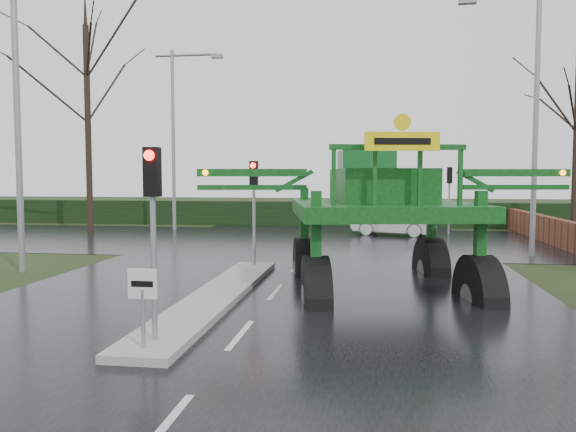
# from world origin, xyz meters

# --- Properties ---
(ground) EXTENTS (140.00, 140.00, 0.00)m
(ground) POSITION_xyz_m (0.00, 0.00, 0.00)
(ground) COLOR black
(ground) RESTS_ON ground
(road_main) EXTENTS (14.00, 80.00, 0.02)m
(road_main) POSITION_xyz_m (0.00, 10.00, 0.00)
(road_main) COLOR black
(road_main) RESTS_ON ground
(road_cross) EXTENTS (80.00, 12.00, 0.02)m
(road_cross) POSITION_xyz_m (0.00, 16.00, 0.01)
(road_cross) COLOR black
(road_cross) RESTS_ON ground
(median_island) EXTENTS (1.20, 10.00, 0.16)m
(median_island) POSITION_xyz_m (-1.30, 3.00, 0.09)
(median_island) COLOR gray
(median_island) RESTS_ON ground
(hedge_row) EXTENTS (44.00, 0.90, 1.50)m
(hedge_row) POSITION_xyz_m (0.00, 24.00, 0.75)
(hedge_row) COLOR black
(hedge_row) RESTS_ON ground
(brick_wall) EXTENTS (0.40, 20.00, 1.20)m
(brick_wall) POSITION_xyz_m (10.50, 16.00, 0.60)
(brick_wall) COLOR #592D1E
(brick_wall) RESTS_ON ground
(keep_left_sign) EXTENTS (0.50, 0.07, 1.35)m
(keep_left_sign) POSITION_xyz_m (-1.30, -1.50, 1.06)
(keep_left_sign) COLOR gray
(keep_left_sign) RESTS_ON ground
(traffic_signal_near) EXTENTS (0.26, 0.33, 3.52)m
(traffic_signal_near) POSITION_xyz_m (-1.30, -1.01, 2.59)
(traffic_signal_near) COLOR gray
(traffic_signal_near) RESTS_ON ground
(traffic_signal_mid) EXTENTS (0.26, 0.33, 3.52)m
(traffic_signal_mid) POSITION_xyz_m (-1.30, 7.49, 2.59)
(traffic_signal_mid) COLOR gray
(traffic_signal_mid) RESTS_ON ground
(traffic_signal_far) EXTENTS (0.26, 0.33, 3.52)m
(traffic_signal_far) POSITION_xyz_m (6.50, 20.01, 2.59)
(traffic_signal_far) COLOR gray
(traffic_signal_far) RESTS_ON ground
(street_light_left_near) EXTENTS (3.85, 0.30, 10.00)m
(street_light_left_near) POSITION_xyz_m (-8.19, 6.00, 5.99)
(street_light_left_near) COLOR gray
(street_light_left_near) RESTS_ON ground
(street_light_right) EXTENTS (3.85, 0.30, 10.00)m
(street_light_right) POSITION_xyz_m (8.19, 12.00, 5.99)
(street_light_right) COLOR gray
(street_light_right) RESTS_ON ground
(street_light_left_far) EXTENTS (3.85, 0.30, 10.00)m
(street_light_left_far) POSITION_xyz_m (-8.19, 20.00, 5.99)
(street_light_left_far) COLOR gray
(street_light_left_far) RESTS_ON ground
(tree_left_far) EXTENTS (7.70, 7.70, 13.26)m
(tree_left_far) POSITION_xyz_m (-12.50, 18.00, 7.15)
(tree_left_far) COLOR black
(tree_left_far) RESTS_ON ground
(crop_sprayer) EXTENTS (9.91, 7.01, 5.62)m
(crop_sprayer) POSITION_xyz_m (1.08, 3.42, 2.66)
(crop_sprayer) COLOR black
(crop_sprayer) RESTS_ON ground
(white_sedan) EXTENTS (4.39, 2.48, 1.37)m
(white_sedan) POSITION_xyz_m (3.60, 18.88, 0.00)
(white_sedan) COLOR silver
(white_sedan) RESTS_ON ground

